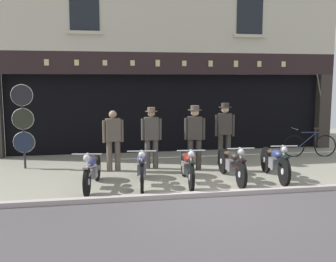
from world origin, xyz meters
name	(u,v)px	position (x,y,z in m)	size (l,w,h in m)	color
ground	(232,215)	(0.00, -0.98, -0.04)	(23.53, 22.00, 0.18)	gray
shop_facade	(162,100)	(0.00, 7.03, 1.66)	(11.83, 4.42, 6.01)	black
motorcycle_left	(92,170)	(-2.54, 1.16, 0.41)	(0.62, 1.94, 0.90)	black
motorcycle_center_left	(142,167)	(-1.42, 1.18, 0.43)	(0.62, 2.04, 0.92)	black
motorcycle_center	(187,166)	(-0.35, 1.16, 0.42)	(0.62, 2.06, 0.92)	black
motorcycle_center_right	(232,163)	(0.77, 1.23, 0.42)	(0.62, 2.09, 0.92)	black
motorcycle_right	(275,162)	(1.86, 1.19, 0.43)	(0.62, 1.98, 0.93)	black
salesman_left	(113,138)	(-2.00, 2.74, 0.89)	(0.56, 0.27, 1.62)	brown
shopkeeper_center	(151,135)	(-0.97, 2.85, 0.93)	(0.56, 0.33, 1.68)	#47423D
salesman_right	(195,134)	(0.16, 2.49, 0.98)	(0.55, 0.37, 1.75)	#38332D
assistant_far_right	(225,130)	(1.19, 3.07, 0.99)	(0.55, 0.37, 1.76)	#38332D
tyre_sign_pole	(23,120)	(-4.39, 3.46, 1.34)	(0.58, 0.06, 2.30)	#232328
advert_board_near	(216,105)	(1.65, 5.40, 1.54)	(0.66, 0.03, 1.02)	beige
leaning_bicycle	(310,145)	(4.20, 3.62, 0.37)	(1.71, 0.50, 0.94)	black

